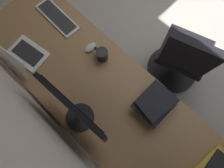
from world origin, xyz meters
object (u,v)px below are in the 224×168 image
object	(u,v)px
monitor_primary	(74,110)
keyboard_main	(57,17)
book_stack_near	(156,104)
mouse_main	(90,47)
laptop_leftmost	(21,56)
drawer_pedestal	(89,94)
coffee_mug	(102,55)
office_chair	(182,58)

from	to	relation	value
monitor_primary	keyboard_main	size ratio (longest dim) A/B	1.19
monitor_primary	book_stack_near	xyz separation A→B (m)	(-0.32, -0.43, -0.20)
mouse_main	book_stack_near	size ratio (longest dim) A/B	0.36
laptop_leftmost	keyboard_main	xyz separation A→B (m)	(0.10, -0.43, -0.04)
monitor_primary	keyboard_main	distance (m)	0.89
drawer_pedestal	monitor_primary	distance (m)	0.69
keyboard_main	coffee_mug	bearing A→B (deg)	-179.25
mouse_main	book_stack_near	xyz separation A→B (m)	(-0.66, -0.01, 0.04)
book_stack_near	coffee_mug	world-z (taller)	book_stack_near
drawer_pedestal	book_stack_near	xyz separation A→B (m)	(-0.50, -0.23, 0.44)
drawer_pedestal	mouse_main	size ratio (longest dim) A/B	6.68
mouse_main	coffee_mug	world-z (taller)	coffee_mug
book_stack_near	office_chair	xyz separation A→B (m)	(0.11, -0.60, -0.33)
keyboard_main	drawer_pedestal	bearing A→B (deg)	158.35
coffee_mug	office_chair	bearing A→B (deg)	-126.14
laptop_leftmost	coffee_mug	world-z (taller)	laptop_leftmost
coffee_mug	keyboard_main	bearing A→B (deg)	0.75
book_stack_near	monitor_primary	bearing A→B (deg)	53.56
monitor_primary	drawer_pedestal	bearing A→B (deg)	-47.92
laptop_leftmost	coffee_mug	bearing A→B (deg)	-134.30
drawer_pedestal	laptop_leftmost	distance (m)	0.67
coffee_mug	laptop_leftmost	bearing A→B (deg)	45.70
monitor_primary	laptop_leftmost	bearing A→B (deg)	0.19
drawer_pedestal	coffee_mug	bearing A→B (deg)	-80.29
monitor_primary	mouse_main	distance (m)	0.60
laptop_leftmost	book_stack_near	world-z (taller)	laptop_leftmost
keyboard_main	office_chair	distance (m)	1.16
laptop_leftmost	book_stack_near	distance (m)	1.06
book_stack_near	coffee_mug	distance (m)	0.54
book_stack_near	office_chair	distance (m)	0.69
laptop_leftmost	mouse_main	bearing A→B (deg)	-125.52
laptop_leftmost	mouse_main	size ratio (longest dim) A/B	3.19
drawer_pedestal	mouse_main	bearing A→B (deg)	-54.15
keyboard_main	coffee_mug	world-z (taller)	coffee_mug
office_chair	mouse_main	bearing A→B (deg)	47.38
laptop_leftmost	monitor_primary	bearing A→B (deg)	-179.81
mouse_main	office_chair	size ratio (longest dim) A/B	0.11
laptop_leftmost	book_stack_near	xyz separation A→B (m)	(-0.97, -0.43, 0.01)
drawer_pedestal	office_chair	bearing A→B (deg)	-115.56
drawer_pedestal	laptop_leftmost	bearing A→B (deg)	23.94
laptop_leftmost	mouse_main	xyz separation A→B (m)	(-0.31, -0.43, -0.03)
mouse_main	coffee_mug	xyz separation A→B (m)	(-0.12, -0.01, 0.03)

